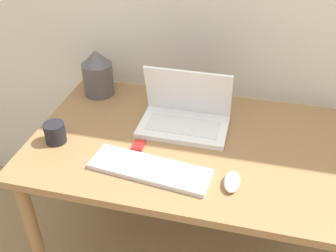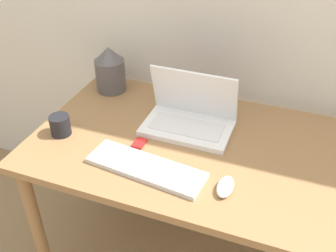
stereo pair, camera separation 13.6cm
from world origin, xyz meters
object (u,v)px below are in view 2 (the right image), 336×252
Objects in this scene: vase at (110,69)px; keyboard at (146,167)px; laptop at (190,115)px; mp3_player at (139,143)px; mouse at (225,187)px; mug at (60,125)px.

keyboard is at bearing -51.09° from vase.
keyboard is (-0.06, -0.30, -0.04)m from laptop.
laptop is 0.46m from vase.
keyboard is 7.24× the size of mp3_player.
vase reaches higher than keyboard.
mug reaches higher than mouse.
mouse is at bearing -35.26° from vase.
laptop reaches higher than keyboard.
mug is (-0.31, -0.05, 0.04)m from mp3_player.
laptop is 3.33× the size of mouse.
mouse is at bearing -53.98° from laptop.
keyboard is 0.59m from vase.
mp3_player is at bearing 160.89° from mouse.
vase reaches higher than mp3_player.
mp3_player is at bearing 8.29° from mug.
vase is 0.45m from mp3_player.
mp3_player is (-0.14, -0.18, -0.05)m from laptop.
laptop reaches higher than mouse.
mouse reaches higher than mp3_player.
mouse is 1.30× the size of mug.
vase is at bearing 86.87° from mug.
laptop is at bearing -19.85° from vase.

